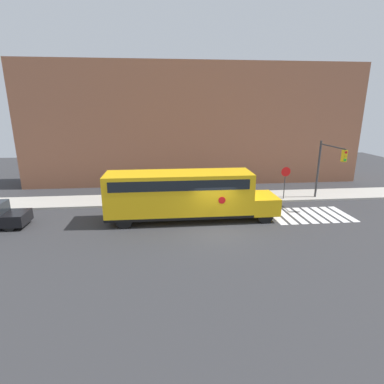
{
  "coord_description": "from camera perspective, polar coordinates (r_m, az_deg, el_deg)",
  "views": [
    {
      "loc": [
        -3.16,
        -16.66,
        7.19
      ],
      "look_at": [
        -1.27,
        2.44,
        1.77
      ],
      "focal_mm": 28.0,
      "sensor_mm": 36.0,
      "label": 1
    }
  ],
  "objects": [
    {
      "name": "ground_plane",
      "position": [
        18.42,
        4.72,
        -7.25
      ],
      "size": [
        60.0,
        60.0,
        0.0
      ],
      "primitive_type": "plane",
      "color": "#333335"
    },
    {
      "name": "sidewalk_strip",
      "position": [
        24.43,
        2.03,
        -1.16
      ],
      "size": [
        44.0,
        3.0,
        0.15
      ],
      "color": "#B2ADA3",
      "rests_on": "ground"
    },
    {
      "name": "building_backdrop",
      "position": [
        29.87,
        0.44,
        12.73
      ],
      "size": [
        32.0,
        4.0,
        11.2
      ],
      "color": "#935B42",
      "rests_on": "ground"
    },
    {
      "name": "crosswalk_stripes",
      "position": [
        22.39,
        21.52,
        -4.08
      ],
      "size": [
        5.4,
        3.2,
        0.01
      ],
      "color": "white",
      "rests_on": "ground"
    },
    {
      "name": "school_bus",
      "position": [
        19.4,
        -1.51,
        -0.23
      ],
      "size": [
        11.1,
        2.57,
        3.21
      ],
      "color": "yellow",
      "rests_on": "ground"
    },
    {
      "name": "stop_sign",
      "position": [
        24.72,
        17.33,
        2.51
      ],
      "size": [
        0.74,
        0.1,
        2.72
      ],
      "color": "#38383A",
      "rests_on": "ground"
    },
    {
      "name": "traffic_light",
      "position": [
        24.86,
        24.35,
        5.06
      ],
      "size": [
        0.28,
        3.44,
        4.71
      ],
      "color": "#38383A",
      "rests_on": "ground"
    }
  ]
}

